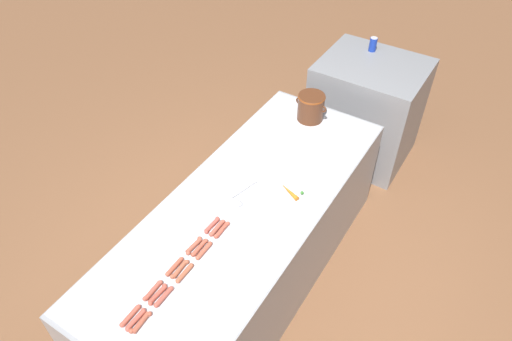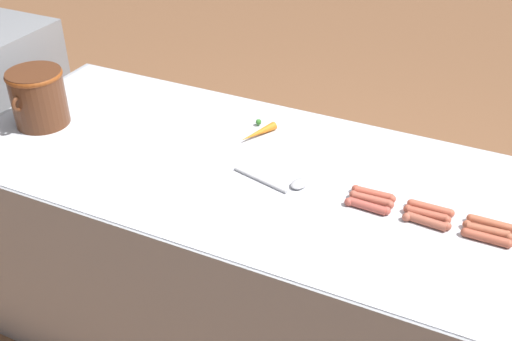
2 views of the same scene
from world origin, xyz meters
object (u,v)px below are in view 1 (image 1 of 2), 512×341
serving_spoon (240,198)px  hot_dog_3 (194,246)px  hot_dog_1 (153,290)px  hot_dog_7 (180,269)px  soda_can (373,44)px  hot_dog_8 (200,248)px  hot_dog_6 (158,294)px  hot_dog_10 (141,323)px  hot_dog_5 (136,320)px  carrot (290,191)px  back_cabinet (366,110)px  hot_dog_9 (217,228)px  hot_dog_4 (212,225)px  hot_dog_12 (185,273)px  hot_dog_11 (164,297)px  hot_dog_14 (222,230)px  hot_dog_13 (204,251)px  hot_dog_2 (175,266)px  hot_dog_0 (130,316)px  bean_pot (311,106)px

serving_spoon → hot_dog_3: bearing=-92.0°
hot_dog_1 → hot_dog_7: 0.19m
hot_dog_3 → soda_can: soda_can is taller
hot_dog_3 → hot_dog_8: same height
hot_dog_6 → hot_dog_10: (0.04, -0.17, 0.00)m
hot_dog_5 → carrot: bearing=79.6°
back_cabinet → hot_dog_9: bearing=-94.2°
hot_dog_4 → soda_can: 2.33m
hot_dog_7 → hot_dog_10: bearing=-83.9°
back_cabinet → hot_dog_6: bearing=-93.4°
hot_dog_7 → hot_dog_12: (0.04, -0.01, 0.00)m
hot_dog_3 → hot_dog_11: (0.07, -0.36, 0.00)m
hot_dog_4 → hot_dog_5: (0.04, -0.72, 0.00)m
hot_dog_11 → hot_dog_12: size_ratio=1.00×
hot_dog_11 → soda_can: (0.01, 2.86, 0.19)m
hot_dog_7 → serving_spoon: size_ratio=0.55×
hot_dog_9 → carrot: (0.23, 0.51, 0.00)m
hot_dog_1 → hot_dog_14: bearing=82.4°
hot_dog_3 → soda_can: size_ratio=1.18×
hot_dog_9 → hot_dog_13: bearing=-78.9°
hot_dog_11 → hot_dog_14: (-0.00, 0.54, 0.00)m
hot_dog_2 → hot_dog_12: size_ratio=1.00×
hot_dog_0 → hot_dog_4: same height
hot_dog_13 → hot_dog_8: bearing=174.5°
hot_dog_4 → hot_dog_13: bearing=-67.5°
carrot → hot_dog_2: bearing=-107.0°
hot_dog_9 → hot_dog_13: (0.04, -0.18, 0.00)m
serving_spoon → hot_dog_10: bearing=-86.8°
hot_dog_3 → hot_dog_1: bearing=-90.3°
hot_dog_3 → hot_dog_11: size_ratio=1.00×
hot_dog_2 → hot_dog_7: (0.04, 0.00, 0.00)m
back_cabinet → hot_dog_14: 2.14m
carrot → hot_dog_7: bearing=-104.9°
back_cabinet → hot_dog_11: back_cabinet is taller
hot_dog_13 → hot_dog_14: same height
hot_dog_6 → soda_can: (0.05, 2.86, 0.19)m
hot_dog_8 → hot_dog_14: size_ratio=1.00×
hot_dog_12 → bean_pot: size_ratio=0.56×
hot_dog_7 → serving_spoon: 0.64m
hot_dog_5 → hot_dog_9: 0.72m
back_cabinet → hot_dog_4: size_ratio=6.58×
hot_dog_2 → serving_spoon: hot_dog_2 is taller
hot_dog_2 → hot_dog_13: size_ratio=1.00×
back_cabinet → hot_dog_12: back_cabinet is taller
serving_spoon → soda_can: size_ratio=2.15×
hot_dog_8 → hot_dog_14: (0.03, 0.18, 0.00)m
hot_dog_3 → hot_dog_4: 0.18m
hot_dog_7 → hot_dog_8: same height
hot_dog_3 → carrot: carrot is taller
hot_dog_4 → hot_dog_6: (0.04, -0.55, 0.00)m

